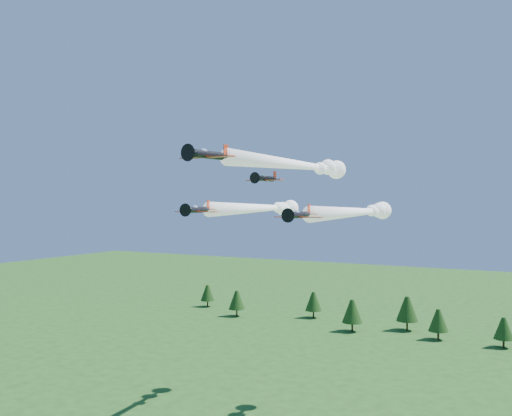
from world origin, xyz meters
The scene contains 5 objects.
plane_lead centered at (2.11, 16.67, 49.00)m, with size 9.27×48.15×3.70m.
plane_left centered at (-11.34, 28.33, 41.26)m, with size 9.34×49.29×3.70m.
plane_right centered at (9.32, 27.89, 40.64)m, with size 7.26×49.31×3.70m.
plane_slot centered at (0.40, 6.67, 46.31)m, with size 6.53×7.12×2.31m.
treeline centered at (5.62, 109.38, 6.27)m, with size 167.98×21.20×11.22m.
Camera 1 is at (43.27, -75.28, 42.56)m, focal length 40.00 mm.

